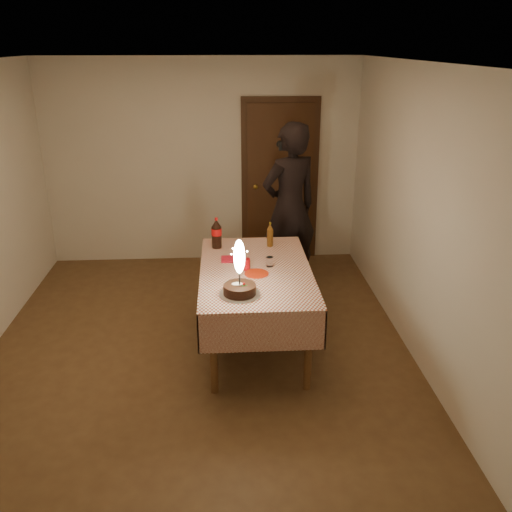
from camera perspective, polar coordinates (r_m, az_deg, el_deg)
name	(u,v)px	position (r m, az deg, el deg)	size (l,w,h in m)	color
ground	(200,342)	(5.42, -5.90, -8.99)	(4.00, 4.50, 0.01)	brown
room_shell	(197,175)	(4.87, -6.21, 8.48)	(4.04, 4.54, 2.62)	beige
dining_table	(256,280)	(5.03, -0.04, -2.50)	(1.02, 1.72, 0.80)	brown
birthday_cake	(240,281)	(4.45, -1.74, -2.66)	(0.34, 0.34, 0.48)	white
red_plate	(257,273)	(4.89, 0.06, -1.85)	(0.22, 0.22, 0.01)	red
red_cup	(246,264)	(4.97, -1.09, -0.85)	(0.08, 0.08, 0.10)	#AD0C11
clear_cup	(270,262)	(5.04, 1.45, -0.59)	(0.07, 0.07, 0.09)	white
napkin_stack	(229,259)	(5.20, -2.85, -0.33)	(0.15, 0.15, 0.02)	red
cola_bottle	(217,233)	(5.47, -4.18, 2.40)	(0.10, 0.10, 0.32)	black
amber_bottle_right	(270,235)	(5.51, 1.49, 2.21)	(0.06, 0.06, 0.26)	#59320F
photographer	(289,208)	(6.25, 3.55, 5.09)	(0.84, 0.73, 1.95)	black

